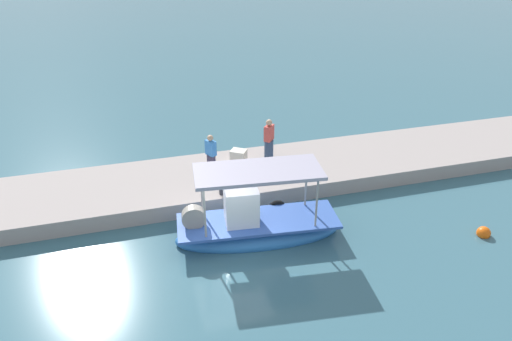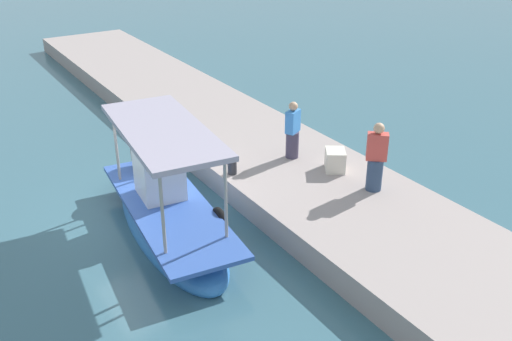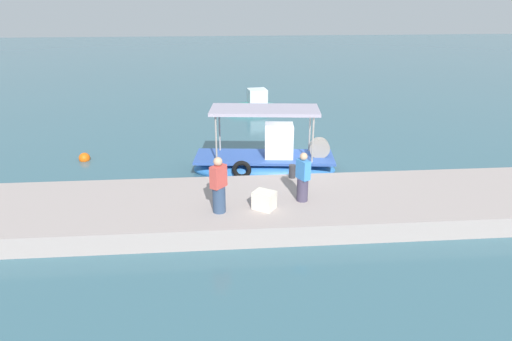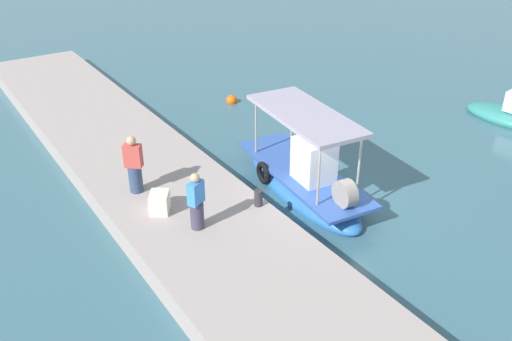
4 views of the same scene
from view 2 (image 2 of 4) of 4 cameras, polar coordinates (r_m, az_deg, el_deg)
ground_plane at (r=14.66m, az=-10.69°, el=-4.36°), size 120.00×120.00×0.00m
dock_quay at (r=16.17m, az=2.40°, el=0.39°), size 36.00×4.01×0.63m
main_fishing_boat at (r=13.74m, az=-8.68°, el=-4.08°), size 5.88×2.37×2.99m
fisherman_near_bollard at (r=14.21m, az=11.77°, el=1.02°), size 0.55×0.55×1.75m
fisherman_by_crate at (r=15.72m, az=3.64°, el=3.76°), size 0.48×0.52×1.61m
mooring_bollard at (r=14.94m, az=-2.38°, el=0.50°), size 0.24×0.24×0.48m
cargo_crate at (r=15.27m, az=7.83°, el=1.03°), size 0.80×0.77×0.56m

